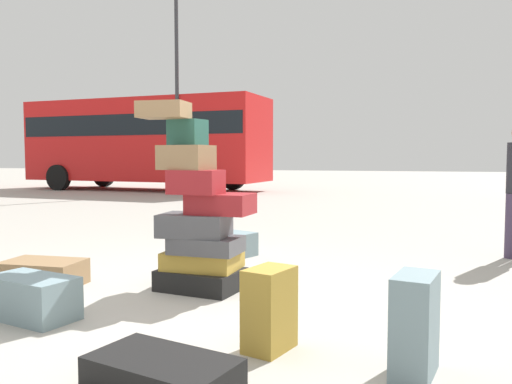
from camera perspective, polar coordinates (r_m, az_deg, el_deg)
ground_plane at (r=4.50m, az=-10.20°, el=-11.31°), size 80.00×80.00×0.00m
suitcase_tower at (r=4.57m, az=-6.37°, el=-3.03°), size 1.00×0.62×1.66m
suitcase_brown_left_side at (r=5.15m, az=-22.51°, el=-8.29°), size 0.73×0.48×0.23m
suitcase_slate_foreground_far at (r=6.20m, az=-3.10°, el=-5.73°), size 0.71×0.61×0.28m
suitcase_tan_white_trunk at (r=3.21m, az=1.51°, el=-12.83°), size 0.30×0.37×0.51m
suitcase_slate_foreground_near at (r=4.15m, az=-23.55°, el=-10.66°), size 0.73×0.49×0.31m
suitcase_slate_upright_blue at (r=2.97m, az=17.18°, el=-13.91°), size 0.27×0.40×0.55m
suitcase_black_right_side at (r=2.81m, az=-10.30°, el=-19.12°), size 0.83×0.59×0.16m
parked_bus at (r=18.70m, az=-12.09°, el=5.83°), size 8.82×3.24×3.15m
lamp_post at (r=16.86m, az=-8.78°, el=15.04°), size 0.36×0.36×6.93m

